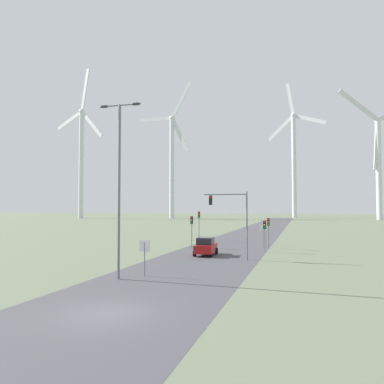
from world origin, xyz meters
name	(u,v)px	position (x,y,z in m)	size (l,w,h in m)	color
ground_plane	(105,313)	(0.00, 0.00, 0.00)	(600.00, 600.00, 0.00)	#667056
road_surface	(248,236)	(0.00, 48.00, 0.00)	(10.00, 240.00, 0.01)	#47474C
streetlamp	(119,171)	(-3.27, 7.55, 7.35)	(3.14, 0.32, 12.05)	slate
stop_sign_near	(145,251)	(-2.00, 9.06, 1.77)	(0.81, 0.07, 2.54)	slate
stop_sign_far	(263,231)	(4.10, 31.88, 1.96)	(0.81, 0.07, 2.80)	slate
traffic_light_post_near_left	(192,225)	(-4.04, 27.88, 2.80)	(0.28, 0.34, 3.81)	slate
traffic_light_post_near_right	(265,229)	(4.85, 25.86, 2.53)	(0.28, 0.34, 3.44)	slate
traffic_light_post_mid_left	(199,219)	(-5.64, 37.09, 3.14)	(0.28, 0.33, 4.30)	slate
traffic_light_post_mid_right	(268,226)	(4.94, 29.67, 2.67)	(0.28, 0.34, 3.64)	slate
traffic_light_mast_overhead	(232,212)	(2.47, 19.30, 4.49)	(4.15, 0.35, 6.37)	slate
car_approaching	(206,246)	(-0.70, 21.59, 0.91)	(2.11, 4.23, 1.83)	maroon
wind_turbine_far_left	(81,153)	(-89.68, 136.45, 30.55)	(32.18, 12.69, 69.46)	silver
wind_turbine_left	(172,157)	(-48.79, 147.56, 28.52)	(28.25, 6.51, 62.48)	silver
wind_turbine_center	(294,156)	(5.47, 174.13, 30.26)	(27.99, 10.63, 67.15)	silver
wind_turbine_right	(378,156)	(38.66, 148.60, 25.40)	(32.07, 16.18, 52.06)	silver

